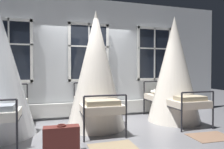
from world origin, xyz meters
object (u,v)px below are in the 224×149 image
Objects in this scene: suitcase_dark at (61,140)px; cot_second at (96,71)px; cot_first at (1,77)px; cot_third at (174,71)px.

cot_second is at bearing 58.68° from suitcase_dark.
cot_second reaches higher than cot_first.
suitcase_dark is at bearing 114.41° from cot_third.
cot_first is at bearing 132.28° from suitcase_dark.
cot_third reaches higher than cot_second.
suitcase_dark is (-2.91, -1.35, -1.08)m from cot_third.
cot_first is 4.04m from cot_third.
suitcase_dark is at bearing -139.39° from cot_first.
cot_second is 1.91m from suitcase_dark.
cot_third is at bearing -89.59° from cot_first.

